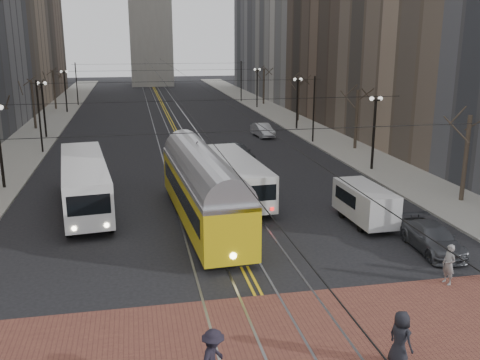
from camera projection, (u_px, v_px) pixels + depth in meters
name	position (u px, v px, depth m)	size (l,w,h in m)	color
ground	(253.00, 285.00, 22.75)	(260.00, 260.00, 0.00)	black
sidewalk_left	(44.00, 127.00, 62.50)	(5.00, 140.00, 0.15)	gray
sidewalk_right	(290.00, 120.00, 68.23)	(5.00, 140.00, 0.15)	gray
crosswalk_band	(278.00, 334.00, 18.96)	(25.00, 6.00, 0.01)	brown
streetcar_rails	(172.00, 124.00, 65.38)	(4.80, 130.00, 0.02)	gray
centre_lines	(172.00, 124.00, 65.38)	(0.42, 130.00, 0.01)	gold
lamp_posts	(185.00, 121.00, 49.27)	(27.60, 57.20, 5.60)	black
street_trees	(179.00, 112.00, 55.43)	(31.68, 53.28, 5.60)	#382D23
trolley_wires	(179.00, 103.00, 54.78)	(25.96, 120.00, 6.60)	black
transit_bus	(85.00, 185.00, 32.68)	(2.52, 12.08, 3.02)	silver
streetcar	(203.00, 195.00, 29.92)	(2.61, 14.06, 3.31)	gold
rear_bus	(237.00, 178.00, 34.80)	(2.22, 10.21, 2.66)	silver
cargo_van	(365.00, 205.00, 30.06)	(1.87, 4.85, 2.15)	#B9B9B9
sedan_grey	(238.00, 152.00, 45.66)	(1.83, 4.56, 1.55)	#474A4F
sedan_silver	(263.00, 130.00, 56.90)	(1.48, 4.25, 1.40)	#ABADB2
sedan_parked	(433.00, 238.00, 26.28)	(1.86, 4.57, 1.33)	#3E4046
pedestrian_a	(400.00, 338.00, 16.99)	(0.91, 0.59, 1.85)	black
pedestrian_b	(449.00, 264.00, 22.66)	(0.64, 0.42, 1.76)	gray
pedestrian_d	(213.00, 359.00, 15.83)	(1.24, 0.71, 1.92)	black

